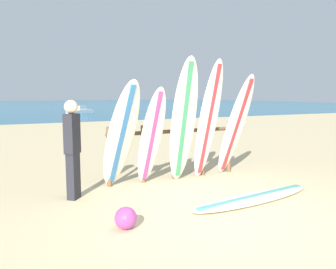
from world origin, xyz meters
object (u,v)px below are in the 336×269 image
at_px(surfboard_leaning_center_right, 236,126).
at_px(beach_ball, 126,218).
at_px(surfboard_leaning_left, 151,137).
at_px(surfboard_leaning_center, 208,121).
at_px(surfboard_rack, 174,146).
at_px(beachgoer_standing, 72,145).
at_px(surfboard_leaning_far_left, 121,136).
at_px(surfboard_lying_on_sand, 254,198).
at_px(surfboard_leaning_center_left, 183,121).
at_px(small_boat_offshore, 80,111).

distance_m(surfboard_leaning_center_right, beach_ball, 3.63).
distance_m(surfboard_leaning_left, surfboard_leaning_center, 1.28).
bearing_deg(surfboard_rack, beachgoer_standing, -167.28).
xyz_separation_m(surfboard_rack, beachgoer_standing, (-2.16, -0.49, 0.22)).
bearing_deg(beach_ball, surfboard_leaning_center, 35.96).
distance_m(surfboard_rack, surfboard_leaning_far_left, 1.39).
bearing_deg(surfboard_leaning_far_left, beach_ball, -106.47).
bearing_deg(surfboard_leaning_far_left, beachgoer_standing, -174.81).
bearing_deg(surfboard_leaning_center, surfboard_lying_on_sand, -91.36).
xyz_separation_m(surfboard_rack, surfboard_leaning_center, (0.59, -0.38, 0.53)).
xyz_separation_m(surfboard_leaning_left, surfboard_leaning_center_right, (1.93, -0.05, 0.14)).
bearing_deg(surfboard_rack, surfboard_leaning_center_left, -91.72).
bearing_deg(surfboard_leaning_far_left, surfboard_leaning_center, 0.93).
xyz_separation_m(surfboard_leaning_center_left, beach_ball, (-1.77, -1.68, -1.09)).
relative_size(surfboard_leaning_far_left, surfboard_leaning_left, 1.06).
height_order(surfboard_leaning_far_left, surfboard_leaning_center_left, surfboard_leaning_center_left).
distance_m(surfboard_rack, beachgoer_standing, 2.23).
xyz_separation_m(surfboard_leaning_far_left, small_boat_offshore, (4.38, 25.35, -0.76)).
xyz_separation_m(beachgoer_standing, small_boat_offshore, (5.25, 25.43, -0.66)).
xyz_separation_m(surfboard_rack, surfboard_lying_on_sand, (0.55, -1.87, -0.66)).
height_order(surfboard_leaning_left, surfboard_leaning_center_left, surfboard_leaning_center_left).
relative_size(surfboard_leaning_center_left, surfboard_leaning_center_right, 1.14).
bearing_deg(surfboard_leaning_center_left, small_boat_offshore, 83.03).
bearing_deg(surfboard_leaning_far_left, small_boat_offshore, 80.21).
distance_m(surfboard_leaning_far_left, surfboard_lying_on_sand, 2.54).
bearing_deg(surfboard_lying_on_sand, surfboard_rack, 106.40).
bearing_deg(beachgoer_standing, surfboard_rack, 12.72).
bearing_deg(surfboard_leaning_center, beach_ball, -144.04).
distance_m(surfboard_lying_on_sand, beach_ball, 2.35).
relative_size(surfboard_leaning_left, surfboard_leaning_center_right, 0.88).
relative_size(surfboard_leaning_center, small_boat_offshore, 0.88).
bearing_deg(small_boat_offshore, surfboard_rack, -97.06).
bearing_deg(surfboard_leaning_center_right, surfboard_leaning_center, 179.11).
bearing_deg(small_boat_offshore, beach_ball, -100.22).
relative_size(surfboard_leaning_center, surfboard_leaning_center_right, 1.13).
bearing_deg(surfboard_rack, surfboard_lying_on_sand, -73.60).
distance_m(surfboard_leaning_far_left, surfboard_leaning_center_right, 2.56).
height_order(surfboard_leaning_center, surfboard_lying_on_sand, surfboard_leaning_center).
relative_size(surfboard_rack, surfboard_leaning_center_right, 1.33).
distance_m(beachgoer_standing, beach_ball, 1.83).
distance_m(surfboard_leaning_center_right, beachgoer_standing, 3.44).
bearing_deg(beach_ball, small_boat_offshore, 79.78).
xyz_separation_m(surfboard_leaning_far_left, surfboard_leaning_center, (1.87, 0.03, 0.22)).
height_order(surfboard_leaning_center_left, beachgoer_standing, surfboard_leaning_center_left).
xyz_separation_m(surfboard_leaning_far_left, beach_ball, (-0.50, -1.69, -0.87)).
relative_size(surfboard_leaning_left, beachgoer_standing, 1.14).
relative_size(beachgoer_standing, small_boat_offshore, 0.60).
bearing_deg(surfboard_lying_on_sand, small_boat_offshore, 84.59).
distance_m(surfboard_leaning_center, surfboard_lying_on_sand, 1.91).
relative_size(surfboard_leaning_far_left, beach_ball, 6.82).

